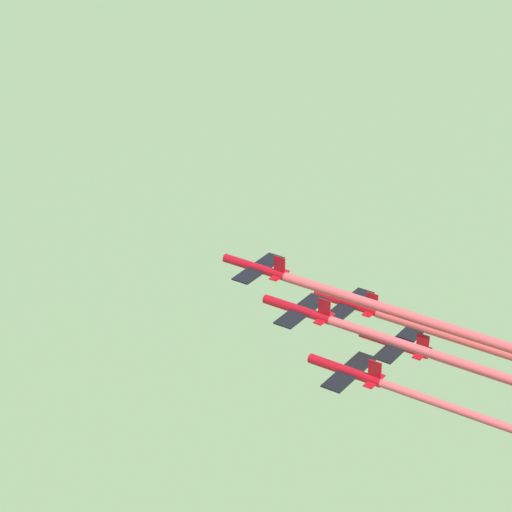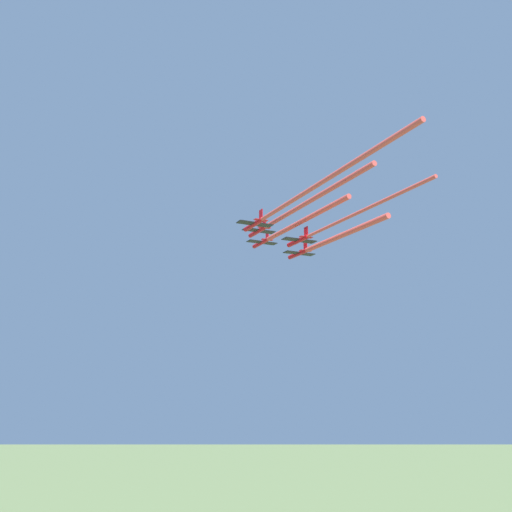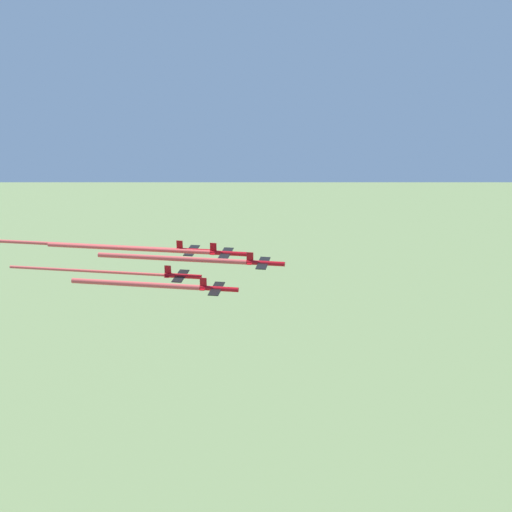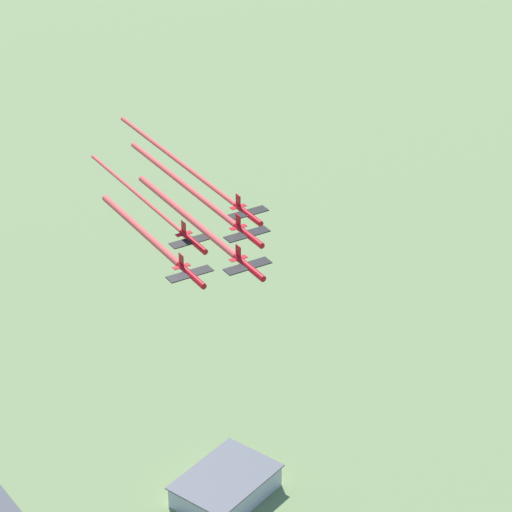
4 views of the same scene
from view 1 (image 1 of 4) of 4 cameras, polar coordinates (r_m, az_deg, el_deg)
The scene contains 8 objects.
jet_0 at distance 160.19m, azimuth 0.04°, elevation -0.55°, with size 9.26×9.52×3.22m.
jet_1 at distance 150.64m, azimuth 2.06°, elevation -2.55°, with size 9.26×9.52×3.22m.
jet_2 at distance 162.42m, azimuth 4.37°, elevation -2.22°, with size 9.26×9.52×3.22m.
jet_3 at distance 142.47m, azimuth 4.33°, elevation -5.42°, with size 9.26×9.52×3.22m.
jet_4 at distance 153.25m, azimuth 6.64°, elevation -4.14°, with size 9.26×9.52×3.22m.
smoke_trail_0 at distance 149.99m, azimuth 7.57°, elevation -2.92°, with size 14.83×36.37×1.23m.
smoke_trail_1 at distance 140.64m, azimuth 11.30°, elevation -5.53°, with size 16.76×41.73×1.10m.
smoke_trail_2 at distance 154.83m, azimuth 11.08°, elevation -4.34°, with size 12.91×31.18×1.30m.
Camera 1 is at (130.68, 16.46, 246.31)m, focal length 85.00 mm.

